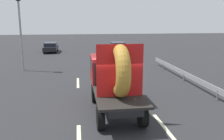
{
  "coord_description": "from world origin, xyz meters",
  "views": [
    {
      "loc": [
        -1.59,
        -10.26,
        4.25
      ],
      "look_at": [
        0.06,
        1.15,
        1.79
      ],
      "focal_mm": 38.19,
      "sensor_mm": 36.0,
      "label": 1
    }
  ],
  "objects_px": {
    "flatbed_truck": "(113,75)",
    "oncoming_car": "(51,47)",
    "traffic_light": "(20,19)",
    "distant_sedan": "(117,47)"
  },
  "relations": [
    {
      "from": "distant_sedan",
      "to": "oncoming_car",
      "type": "relative_size",
      "value": 1.1
    },
    {
      "from": "traffic_light",
      "to": "distant_sedan",
      "type": "bearing_deg",
      "value": 44.82
    },
    {
      "from": "distant_sedan",
      "to": "oncoming_car",
      "type": "distance_m",
      "value": 8.79
    },
    {
      "from": "flatbed_truck",
      "to": "oncoming_car",
      "type": "height_order",
      "value": "flatbed_truck"
    },
    {
      "from": "oncoming_car",
      "to": "flatbed_truck",
      "type": "bearing_deg",
      "value": -76.28
    },
    {
      "from": "flatbed_truck",
      "to": "oncoming_car",
      "type": "relative_size",
      "value": 1.35
    },
    {
      "from": "flatbed_truck",
      "to": "traffic_light",
      "type": "relative_size",
      "value": 0.8
    },
    {
      "from": "flatbed_truck",
      "to": "oncoming_car",
      "type": "bearing_deg",
      "value": 103.72
    },
    {
      "from": "distant_sedan",
      "to": "oncoming_car",
      "type": "bearing_deg",
      "value": 167.1
    },
    {
      "from": "traffic_light",
      "to": "flatbed_truck",
      "type": "bearing_deg",
      "value": -56.88
    }
  ]
}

